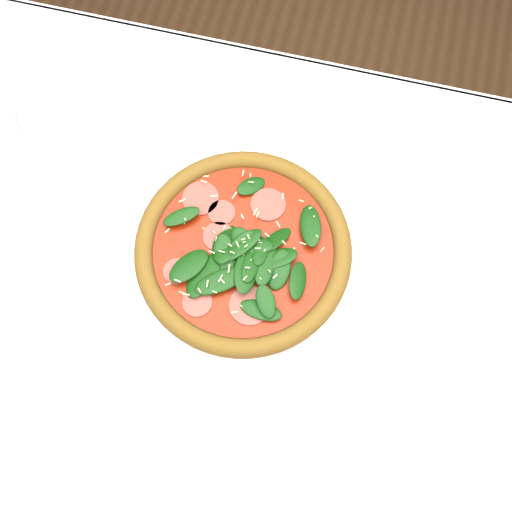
# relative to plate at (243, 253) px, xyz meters

# --- Properties ---
(ground) EXTENTS (6.00, 6.00, 0.00)m
(ground) POSITION_rel_plate_xyz_m (0.07, -0.05, -0.76)
(ground) COLOR brown
(ground) RESTS_ON ground
(dining_table) EXTENTS (1.21, 0.81, 0.75)m
(dining_table) POSITION_rel_plate_xyz_m (0.07, -0.05, -0.11)
(dining_table) COLOR white
(dining_table) RESTS_ON ground
(plate) EXTENTS (0.35, 0.35, 0.01)m
(plate) POSITION_rel_plate_xyz_m (0.00, 0.00, 0.00)
(plate) COLOR white
(plate) RESTS_ON dining_table
(pizza) EXTENTS (0.38, 0.38, 0.04)m
(pizza) POSITION_rel_plate_xyz_m (-0.00, 0.00, 0.02)
(pizza) COLOR #9D5326
(pizza) RESTS_ON plate
(wine_glass) EXTENTS (0.08, 0.08, 0.19)m
(wine_glass) POSITION_rel_plate_xyz_m (-0.27, 0.07, 0.13)
(wine_glass) COLOR white
(wine_glass) RESTS_ON dining_table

